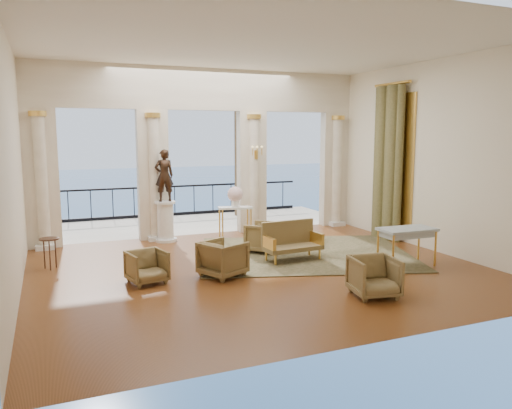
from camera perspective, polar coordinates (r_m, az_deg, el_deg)
name	(u,v)px	position (r m, az deg, el deg)	size (l,w,h in m)	color
floor	(259,269)	(10.43, 0.38, -7.37)	(9.00, 9.00, 0.00)	#472509
room_walls	(284,128)	(9.04, 3.21, 8.69)	(9.00, 9.00, 9.00)	white
arcade	(204,141)	(13.65, -5.95, 7.22)	(9.00, 0.56, 4.50)	beige
terrace	(187,225)	(15.81, -7.88, -2.29)	(10.00, 3.60, 0.10)	#B2A695
balustrade	(175,204)	(17.27, -9.27, 0.11)	(9.00, 0.06, 1.03)	black
palm_tree	(237,94)	(16.98, -2.17, 12.53)	(2.00, 2.00, 4.50)	#4C3823
sea	(82,200)	(69.92, -19.25, 0.45)	(160.00, 160.00, 0.00)	#1F5195
curtain	(387,163)	(13.56, 14.77, 4.61)	(0.33, 1.40, 4.09)	brown
window_frame	(393,160)	(13.67, 15.40, 4.95)	(0.04, 1.60, 3.40)	#E7B34C
wall_sconce	(256,154)	(13.84, 0.04, 5.81)	(0.30, 0.11, 0.33)	#E7B34C
rug	(305,253)	(11.76, 5.61, -5.57)	(4.77, 3.71, 0.02)	#2D3419
armchair_a	(147,265)	(9.63, -12.36, -6.79)	(0.66, 0.62, 0.68)	#4A3A20
armchair_b	(374,275)	(8.88, 13.36, -7.82)	(0.74, 0.70, 0.77)	#4A3A20
armchair_c	(264,236)	(11.81, 0.93, -3.58)	(0.76, 0.71, 0.78)	#4A3A20
armchair_d	(223,257)	(9.84, -3.80, -5.99)	(0.76, 0.71, 0.78)	#4A3A20
settee	(291,241)	(11.10, 4.02, -4.18)	(1.33, 0.64, 0.86)	#4A3A20
game_table	(407,232)	(11.02, 16.89, -3.03)	(1.19, 0.68, 0.81)	#9CB2C1
pedestal	(165,222)	(13.16, -10.32, -1.99)	(0.57, 0.57, 1.05)	silver
statue	(164,176)	(13.01, -10.45, 3.28)	(0.49, 0.32, 1.33)	black
console_table	(235,212)	(13.27, -2.38, -0.89)	(0.96, 0.54, 0.85)	silver
urn	(235,195)	(13.21, -2.40, 1.06)	(0.41, 0.41, 0.54)	white
side_table	(49,243)	(11.16, -22.56, -4.04)	(0.40, 0.40, 0.65)	black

